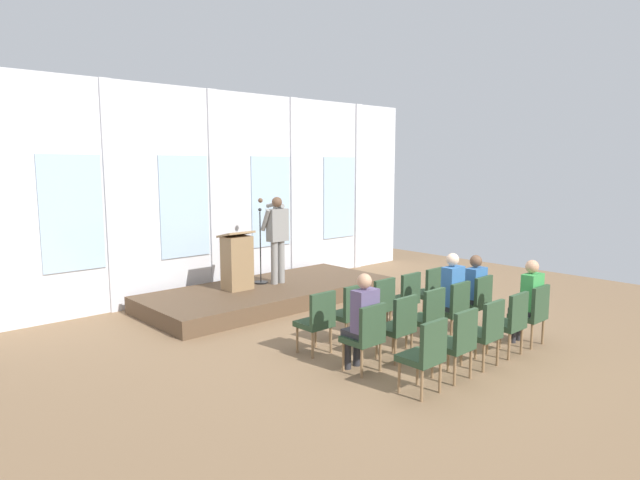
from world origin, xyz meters
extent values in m
plane|color=#846647|center=(0.00, 0.00, 0.00)|extent=(14.39, 14.39, 0.00)
cube|color=silver|center=(0.00, 5.54, 2.14)|extent=(10.92, 0.10, 4.28)
cube|color=silver|center=(-3.28, 5.48, 1.90)|extent=(1.08, 0.04, 2.05)
cube|color=silver|center=(-2.59, 5.48, 2.14)|extent=(0.20, 0.08, 4.28)
cube|color=silver|center=(-1.09, 5.48, 1.90)|extent=(1.08, 0.04, 2.05)
cube|color=silver|center=(-0.40, 5.48, 2.14)|extent=(0.20, 0.08, 4.28)
cube|color=silver|center=(1.09, 5.48, 1.90)|extent=(1.08, 0.04, 2.05)
cube|color=silver|center=(1.78, 5.48, 2.14)|extent=(0.20, 0.08, 4.28)
cube|color=silver|center=(3.28, 5.48, 1.90)|extent=(1.08, 0.04, 2.05)
cube|color=silver|center=(3.97, 5.48, 2.14)|extent=(0.20, 0.08, 4.28)
cube|color=brown|center=(0.00, 4.14, 0.16)|extent=(5.04, 2.19, 0.31)
cylinder|color=gray|center=(0.21, 4.22, 0.76)|extent=(0.14, 0.14, 0.88)
cylinder|color=gray|center=(0.39, 4.22, 0.76)|extent=(0.14, 0.14, 0.88)
cube|color=gray|center=(0.30, 4.22, 1.53)|extent=(0.42, 0.22, 0.66)
cube|color=#B28C19|center=(0.30, 4.33, 1.60)|extent=(0.06, 0.01, 0.40)
sphere|color=brown|center=(0.30, 4.23, 1.99)|extent=(0.21, 0.21, 0.21)
cylinder|color=gray|center=(0.06, 4.30, 1.64)|extent=(0.09, 0.28, 0.45)
cylinder|color=gray|center=(0.44, 4.35, 1.88)|extent=(0.15, 0.36, 0.15)
cylinder|color=gray|center=(0.38, 4.48, 1.92)|extent=(0.11, 0.34, 0.15)
sphere|color=brown|center=(0.26, 4.74, 2.00)|extent=(0.10, 0.10, 0.10)
cylinder|color=black|center=(0.04, 4.47, 0.33)|extent=(0.28, 0.28, 0.03)
cylinder|color=black|center=(0.04, 4.47, 1.07)|extent=(0.02, 0.02, 1.45)
sphere|color=#262626|center=(0.04, 4.47, 1.83)|extent=(0.07, 0.07, 0.07)
cube|color=#93724C|center=(-0.62, 4.33, 0.84)|extent=(0.52, 0.40, 1.05)
cube|color=#93724C|center=(-0.62, 4.35, 1.40)|extent=(0.60, 0.48, 0.14)
cylinder|color=olive|center=(-1.16, 1.44, 0.20)|extent=(0.04, 0.04, 0.40)
cylinder|color=olive|center=(-1.52, 1.44, 0.20)|extent=(0.04, 0.04, 0.40)
cylinder|color=olive|center=(-1.16, 1.10, 0.20)|extent=(0.04, 0.04, 0.40)
cylinder|color=olive|center=(-1.52, 1.10, 0.20)|extent=(0.04, 0.04, 0.40)
cube|color=#2D472D|center=(-1.34, 1.27, 0.44)|extent=(0.46, 0.44, 0.08)
cube|color=#2D472D|center=(-1.34, 1.08, 0.71)|extent=(0.46, 0.06, 0.46)
cylinder|color=olive|center=(-0.49, 1.44, 0.20)|extent=(0.04, 0.04, 0.40)
cylinder|color=olive|center=(-0.85, 1.44, 0.20)|extent=(0.04, 0.04, 0.40)
cylinder|color=olive|center=(-0.49, 1.10, 0.20)|extent=(0.04, 0.04, 0.40)
cylinder|color=olive|center=(-0.85, 1.10, 0.20)|extent=(0.04, 0.04, 0.40)
cube|color=#2D472D|center=(-0.67, 1.27, 0.44)|extent=(0.46, 0.44, 0.08)
cube|color=#2D472D|center=(-0.67, 1.08, 0.71)|extent=(0.46, 0.06, 0.46)
cylinder|color=olive|center=(0.18, 1.44, 0.20)|extent=(0.04, 0.04, 0.40)
cylinder|color=olive|center=(-0.18, 1.44, 0.20)|extent=(0.04, 0.04, 0.40)
cylinder|color=olive|center=(0.18, 1.10, 0.20)|extent=(0.04, 0.04, 0.40)
cylinder|color=olive|center=(-0.18, 1.10, 0.20)|extent=(0.04, 0.04, 0.40)
cube|color=#2D472D|center=(0.00, 1.27, 0.44)|extent=(0.46, 0.44, 0.08)
cube|color=#2D472D|center=(0.00, 1.08, 0.71)|extent=(0.46, 0.06, 0.46)
cylinder|color=olive|center=(0.85, 1.44, 0.20)|extent=(0.04, 0.04, 0.40)
cylinder|color=olive|center=(0.49, 1.44, 0.20)|extent=(0.04, 0.04, 0.40)
cylinder|color=olive|center=(0.85, 1.10, 0.20)|extent=(0.04, 0.04, 0.40)
cylinder|color=olive|center=(0.49, 1.10, 0.20)|extent=(0.04, 0.04, 0.40)
cube|color=#2D472D|center=(0.67, 1.27, 0.44)|extent=(0.46, 0.44, 0.08)
cube|color=#2D472D|center=(0.67, 1.08, 0.71)|extent=(0.46, 0.06, 0.46)
cylinder|color=olive|center=(1.52, 1.44, 0.20)|extent=(0.04, 0.04, 0.40)
cylinder|color=olive|center=(1.16, 1.44, 0.20)|extent=(0.04, 0.04, 0.40)
cylinder|color=olive|center=(1.52, 1.10, 0.20)|extent=(0.04, 0.04, 0.40)
cylinder|color=olive|center=(1.16, 1.10, 0.20)|extent=(0.04, 0.04, 0.40)
cube|color=#2D472D|center=(1.34, 1.27, 0.44)|extent=(0.46, 0.44, 0.08)
cube|color=#2D472D|center=(1.34, 1.08, 0.71)|extent=(0.46, 0.06, 0.46)
cylinder|color=olive|center=(-1.16, 0.48, 0.20)|extent=(0.04, 0.04, 0.40)
cylinder|color=olive|center=(-1.52, 0.48, 0.20)|extent=(0.04, 0.04, 0.40)
cylinder|color=olive|center=(-1.16, 0.14, 0.20)|extent=(0.04, 0.04, 0.40)
cylinder|color=olive|center=(-1.52, 0.14, 0.20)|extent=(0.04, 0.04, 0.40)
cube|color=#2D472D|center=(-1.34, 0.31, 0.44)|extent=(0.46, 0.44, 0.08)
cube|color=#2D472D|center=(-1.34, 0.12, 0.71)|extent=(0.46, 0.06, 0.46)
cylinder|color=#2D2D33|center=(-1.43, 0.49, 0.22)|extent=(0.10, 0.10, 0.44)
cylinder|color=#2D2D33|center=(-1.25, 0.49, 0.22)|extent=(0.10, 0.10, 0.44)
cube|color=#2D2D33|center=(-1.34, 0.37, 0.50)|extent=(0.34, 0.36, 0.12)
cube|color=#594C72|center=(-1.34, 0.26, 0.84)|extent=(0.36, 0.20, 0.57)
sphere|color=tan|center=(-1.34, 0.28, 1.24)|extent=(0.20, 0.20, 0.20)
cylinder|color=olive|center=(-0.49, 0.48, 0.20)|extent=(0.04, 0.04, 0.40)
cylinder|color=olive|center=(-0.85, 0.48, 0.20)|extent=(0.04, 0.04, 0.40)
cylinder|color=olive|center=(-0.49, 0.14, 0.20)|extent=(0.04, 0.04, 0.40)
cylinder|color=olive|center=(-0.85, 0.14, 0.20)|extent=(0.04, 0.04, 0.40)
cube|color=#2D472D|center=(-0.67, 0.31, 0.44)|extent=(0.46, 0.44, 0.08)
cube|color=#2D472D|center=(-0.67, 0.12, 0.71)|extent=(0.46, 0.06, 0.46)
cylinder|color=olive|center=(0.18, 0.48, 0.20)|extent=(0.04, 0.04, 0.40)
cylinder|color=olive|center=(-0.18, 0.48, 0.20)|extent=(0.04, 0.04, 0.40)
cylinder|color=olive|center=(0.18, 0.14, 0.20)|extent=(0.04, 0.04, 0.40)
cylinder|color=olive|center=(-0.18, 0.14, 0.20)|extent=(0.04, 0.04, 0.40)
cube|color=#2D472D|center=(0.00, 0.31, 0.44)|extent=(0.46, 0.44, 0.08)
cube|color=#2D472D|center=(0.00, 0.12, 0.71)|extent=(0.46, 0.06, 0.46)
cylinder|color=olive|center=(0.85, 0.48, 0.20)|extent=(0.04, 0.04, 0.40)
cylinder|color=olive|center=(0.49, 0.48, 0.20)|extent=(0.04, 0.04, 0.40)
cylinder|color=olive|center=(0.85, 0.14, 0.20)|extent=(0.04, 0.04, 0.40)
cylinder|color=olive|center=(0.49, 0.14, 0.20)|extent=(0.04, 0.04, 0.40)
cube|color=#2D472D|center=(0.67, 0.31, 0.44)|extent=(0.46, 0.44, 0.08)
cube|color=#2D472D|center=(0.67, 0.12, 0.71)|extent=(0.46, 0.06, 0.46)
cylinder|color=#2D2D33|center=(0.58, 0.49, 0.22)|extent=(0.10, 0.10, 0.44)
cylinder|color=#2D2D33|center=(0.76, 0.49, 0.22)|extent=(0.10, 0.10, 0.44)
cube|color=#2D2D33|center=(0.67, 0.37, 0.50)|extent=(0.34, 0.36, 0.12)
cube|color=#3366A5|center=(0.67, 0.26, 0.87)|extent=(0.36, 0.20, 0.61)
sphere|color=beige|center=(0.67, 0.28, 1.28)|extent=(0.20, 0.20, 0.20)
cylinder|color=olive|center=(1.52, 0.48, 0.20)|extent=(0.04, 0.04, 0.40)
cylinder|color=olive|center=(1.16, 0.48, 0.20)|extent=(0.04, 0.04, 0.40)
cylinder|color=olive|center=(1.52, 0.14, 0.20)|extent=(0.04, 0.04, 0.40)
cylinder|color=olive|center=(1.16, 0.14, 0.20)|extent=(0.04, 0.04, 0.40)
cube|color=#2D472D|center=(1.34, 0.31, 0.44)|extent=(0.46, 0.44, 0.08)
cube|color=#2D472D|center=(1.34, 0.12, 0.71)|extent=(0.46, 0.06, 0.46)
cylinder|color=#2D2D33|center=(1.25, 0.49, 0.22)|extent=(0.10, 0.10, 0.44)
cylinder|color=#2D2D33|center=(1.43, 0.49, 0.22)|extent=(0.10, 0.10, 0.44)
cube|color=#2D2D33|center=(1.34, 0.37, 0.50)|extent=(0.34, 0.36, 0.12)
cube|color=#3366A5|center=(1.34, 0.26, 0.81)|extent=(0.36, 0.20, 0.51)
sphere|color=brown|center=(1.34, 0.28, 1.18)|extent=(0.20, 0.20, 0.20)
cylinder|color=olive|center=(-1.16, -0.48, 0.20)|extent=(0.04, 0.04, 0.40)
cylinder|color=olive|center=(-1.52, -0.48, 0.20)|extent=(0.04, 0.04, 0.40)
cylinder|color=olive|center=(-1.16, -0.82, 0.20)|extent=(0.04, 0.04, 0.40)
cylinder|color=olive|center=(-1.52, -0.82, 0.20)|extent=(0.04, 0.04, 0.40)
cube|color=#2D472D|center=(-1.34, -0.65, 0.44)|extent=(0.46, 0.44, 0.08)
cube|color=#2D472D|center=(-1.34, -0.84, 0.71)|extent=(0.46, 0.06, 0.46)
cylinder|color=olive|center=(-0.49, -0.48, 0.20)|extent=(0.04, 0.04, 0.40)
cylinder|color=olive|center=(-0.85, -0.48, 0.20)|extent=(0.04, 0.04, 0.40)
cylinder|color=olive|center=(-0.49, -0.82, 0.20)|extent=(0.04, 0.04, 0.40)
cylinder|color=olive|center=(-0.85, -0.82, 0.20)|extent=(0.04, 0.04, 0.40)
cube|color=#2D472D|center=(-0.67, -0.65, 0.44)|extent=(0.46, 0.44, 0.08)
cube|color=#2D472D|center=(-0.67, -0.84, 0.71)|extent=(0.46, 0.06, 0.46)
cylinder|color=olive|center=(0.18, -0.48, 0.20)|extent=(0.04, 0.04, 0.40)
cylinder|color=olive|center=(-0.18, -0.48, 0.20)|extent=(0.04, 0.04, 0.40)
cylinder|color=olive|center=(0.18, -0.82, 0.20)|extent=(0.04, 0.04, 0.40)
cylinder|color=olive|center=(-0.18, -0.82, 0.20)|extent=(0.04, 0.04, 0.40)
cube|color=#2D472D|center=(0.00, -0.65, 0.44)|extent=(0.46, 0.44, 0.08)
cube|color=#2D472D|center=(0.00, -0.84, 0.71)|extent=(0.46, 0.06, 0.46)
cylinder|color=olive|center=(0.85, -0.48, 0.20)|extent=(0.04, 0.04, 0.40)
cylinder|color=olive|center=(0.49, -0.48, 0.20)|extent=(0.04, 0.04, 0.40)
cylinder|color=olive|center=(0.85, -0.82, 0.20)|extent=(0.04, 0.04, 0.40)
cylinder|color=olive|center=(0.49, -0.82, 0.20)|extent=(0.04, 0.04, 0.40)
cube|color=#2D472D|center=(0.67, -0.65, 0.44)|extent=(0.46, 0.44, 0.08)
cube|color=#2D472D|center=(0.67, -0.84, 0.71)|extent=(0.46, 0.06, 0.46)
cylinder|color=olive|center=(1.52, -0.48, 0.20)|extent=(0.04, 0.04, 0.40)
cylinder|color=olive|center=(1.16, -0.48, 0.20)|extent=(0.04, 0.04, 0.40)
cylinder|color=olive|center=(1.52, -0.82, 0.20)|extent=(0.04, 0.04, 0.40)
cylinder|color=olive|center=(1.16, -0.82, 0.20)|extent=(0.04, 0.04, 0.40)
cube|color=#2D472D|center=(1.34, -0.65, 0.44)|extent=(0.46, 0.44, 0.08)
cube|color=#2D472D|center=(1.34, -0.84, 0.71)|extent=(0.46, 0.06, 0.46)
cylinder|color=#2D2D33|center=(1.25, -0.47, 0.22)|extent=(0.10, 0.10, 0.44)
cylinder|color=#2D2D33|center=(1.43, -0.47, 0.22)|extent=(0.10, 0.10, 0.44)
cube|color=#2D2D33|center=(1.34, -0.59, 0.50)|extent=(0.34, 0.36, 0.12)
cube|color=green|center=(1.34, -0.70, 0.84)|extent=(0.36, 0.20, 0.55)
sphere|color=tan|center=(1.34, -0.68, 1.22)|extent=(0.20, 0.20, 0.20)
camera|label=1|loc=(-6.50, -4.51, 2.77)|focal=30.70mm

